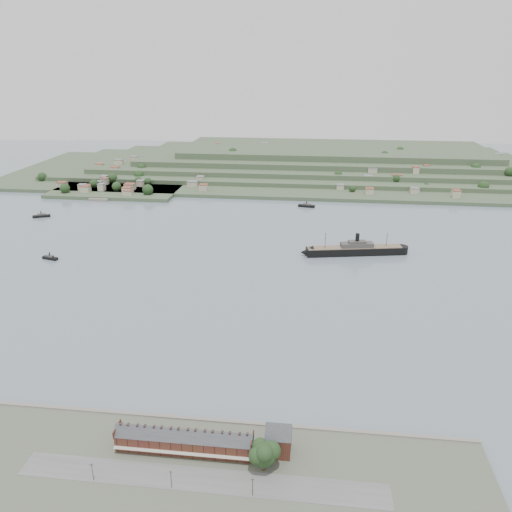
# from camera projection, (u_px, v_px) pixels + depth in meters

# --- Properties ---
(ground) EXTENTS (1400.00, 1400.00, 0.00)m
(ground) POSITION_uv_depth(u_px,v_px,m) (257.00, 284.00, 355.87)
(ground) COLOR slate
(ground) RESTS_ON ground
(near_shore) EXTENTS (220.00, 80.00, 2.60)m
(near_shore) POSITION_uv_depth(u_px,v_px,m) (199.00, 492.00, 182.82)
(near_shore) COLOR #4C5142
(near_shore) RESTS_ON ground
(terrace_row) EXTENTS (55.60, 9.80, 11.07)m
(terrace_row) POSITION_uv_depth(u_px,v_px,m) (184.00, 441.00, 199.10)
(terrace_row) COLOR #4A291A
(terrace_row) RESTS_ON ground
(gabled_building) EXTENTS (10.40, 10.18, 14.09)m
(gabled_building) POSITION_uv_depth(u_px,v_px,m) (278.00, 439.00, 198.24)
(gabled_building) COLOR #4A291A
(gabled_building) RESTS_ON ground
(far_peninsula) EXTENTS (760.00, 309.00, 30.00)m
(far_peninsula) POSITION_uv_depth(u_px,v_px,m) (308.00, 163.00, 711.96)
(far_peninsula) COLOR #3D5237
(far_peninsula) RESTS_ON ground
(steamship) EXTENTS (89.18, 26.75, 21.56)m
(steamship) POSITION_uv_depth(u_px,v_px,m) (352.00, 250.00, 408.35)
(steamship) COLOR black
(steamship) RESTS_ON ground
(tugboat) EXTENTS (13.82, 6.97, 6.01)m
(tugboat) POSITION_uv_depth(u_px,v_px,m) (50.00, 258.00, 399.20)
(tugboat) COLOR black
(tugboat) RESTS_ON ground
(ferry_west) EXTENTS (17.23, 10.91, 6.28)m
(ferry_west) POSITION_uv_depth(u_px,v_px,m) (41.00, 216.00, 507.16)
(ferry_west) COLOR black
(ferry_west) RESTS_ON ground
(ferry_east) EXTENTS (18.61, 7.93, 6.76)m
(ferry_east) POSITION_uv_depth(u_px,v_px,m) (307.00, 206.00, 542.40)
(ferry_east) COLOR black
(ferry_east) RESTS_ON ground
(fig_tree) EXTENTS (12.11, 10.49, 13.52)m
(fig_tree) POSITION_uv_depth(u_px,v_px,m) (264.00, 454.00, 187.93)
(fig_tree) COLOR #3B2A1B
(fig_tree) RESTS_ON ground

